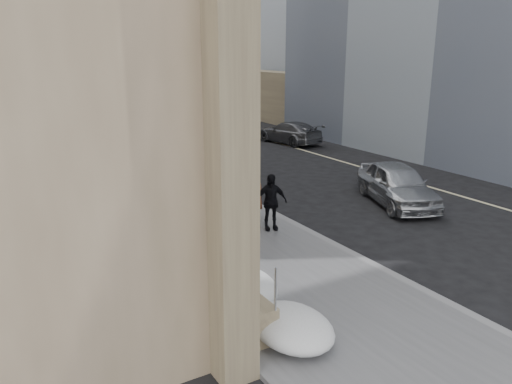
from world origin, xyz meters
The scene contains 14 objects.
ground centered at (0.00, 0.00, 0.00)m, with size 140.00×140.00×0.00m, color black.
sidewalk centered at (0.00, 10.00, 0.06)m, with size 5.00×80.00×0.12m, color #525254.
curb centered at (2.62, 10.00, 0.06)m, with size 0.24×80.00×0.12m, color slate.
lane_line centered at (10.50, 10.00, 0.01)m, with size 0.15×70.00×0.01m, color #BFB78C.
far_podium centered at (15.50, 10.00, 2.00)m, with size 2.00×80.00×4.00m, color brown.
streetlight_mid centered at (2.74, 14.00, 4.58)m, with size 1.71×0.24×8.00m.
streetlight_far centered at (2.74, 34.00, 4.58)m, with size 1.71×0.24×8.00m.
traffic_signal centered at (2.07, 22.00, 4.00)m, with size 4.10×0.22×6.00m.
snow_bank centered at (-1.42, 8.11, 0.47)m, with size 1.70×18.10×0.76m.
mounted_horse_left centered at (-0.88, 5.23, 1.32)m, with size 2.28×3.03×2.82m.
mounted_horse_right centered at (1.01, 5.52, 1.26)m, with size 1.75×1.95×2.70m.
pedestrian centered at (1.60, 3.69, 1.05)m, with size 1.08×0.45×1.85m, color black.
car_silver centered at (7.45, 3.93, 0.79)m, with size 1.87×4.66×1.59m, color #AAADB2.
car_grey centered at (11.07, 16.76, 0.69)m, with size 1.92×4.73×1.37m, color #53555A.
Camera 1 is at (-6.44, -9.26, 5.75)m, focal length 35.00 mm.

